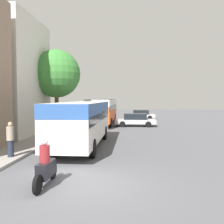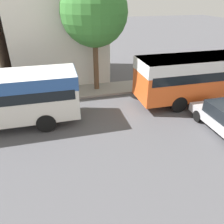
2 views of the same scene
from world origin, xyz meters
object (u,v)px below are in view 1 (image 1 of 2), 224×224
(car_far_curb, at_px, (141,114))
(pedestrian_walking_away, at_px, (10,139))
(bus_lead, at_px, (82,118))
(car_crossing, at_px, (135,120))
(pedestrian_near_curb, at_px, (74,115))
(bus_following, at_px, (103,108))
(motorcycle_behind_lead, at_px, (45,167))

(car_far_curb, height_order, pedestrian_walking_away, pedestrian_walking_away)
(bus_lead, bearing_deg, car_crossing, 73.37)
(pedestrian_near_curb, distance_m, pedestrian_walking_away, 18.94)
(bus_lead, distance_m, car_far_curb, 21.59)
(bus_following, distance_m, car_crossing, 4.54)
(bus_lead, bearing_deg, motorcycle_behind_lead, -88.94)
(motorcycle_behind_lead, distance_m, pedestrian_walking_away, 4.74)
(car_far_curb, bearing_deg, car_crossing, 174.03)
(car_crossing, relative_size, pedestrian_walking_away, 2.53)
(motorcycle_behind_lead, distance_m, car_far_curb, 28.62)
(bus_following, relative_size, motorcycle_behind_lead, 5.03)
(car_crossing, distance_m, pedestrian_near_curb, 8.42)
(car_far_curb, distance_m, pedestrian_walking_away, 25.80)
(bus_following, xyz_separation_m, pedestrian_walking_away, (-2.69, -17.70, -0.89))
(motorcycle_behind_lead, bearing_deg, bus_lead, 91.06)
(bus_following, xyz_separation_m, car_far_curb, (4.77, 6.99, -1.21))
(bus_following, height_order, car_far_curb, bus_following)
(bus_following, relative_size, pedestrian_walking_away, 6.37)
(pedestrian_near_curb, relative_size, pedestrian_walking_away, 0.90)
(pedestrian_near_curb, xyz_separation_m, pedestrian_walking_away, (1.21, -18.90, 0.10))
(bus_lead, xyz_separation_m, pedestrian_near_curb, (-4.15, 15.29, -0.90))
(bus_following, relative_size, pedestrian_near_curb, 7.07)
(bus_lead, bearing_deg, pedestrian_walking_away, -129.16)
(bus_following, height_order, pedestrian_walking_away, bus_following)
(bus_following, bearing_deg, car_far_curb, 55.67)
(bus_following, xyz_separation_m, pedestrian_near_curb, (-3.91, 1.19, -0.99))
(pedestrian_near_curb, height_order, pedestrian_walking_away, pedestrian_walking_away)
(car_crossing, height_order, car_far_curb, car_crossing)
(bus_lead, xyz_separation_m, pedestrian_walking_away, (-2.94, -3.61, -0.81))
(car_crossing, distance_m, car_far_curb, 9.19)
(bus_lead, height_order, pedestrian_walking_away, bus_lead)
(pedestrian_near_curb, bearing_deg, car_crossing, -23.42)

